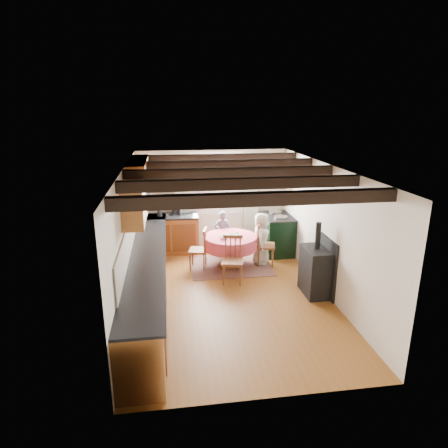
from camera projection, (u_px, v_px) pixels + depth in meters
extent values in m
cube|color=brown|center=(230.00, 295.00, 7.34)|extent=(3.60, 5.50, 0.00)
cube|color=white|center=(231.00, 167.00, 6.65)|extent=(3.60, 5.50, 0.00)
cube|color=silver|center=(213.00, 199.00, 9.60)|extent=(3.60, 0.00, 2.40)
cube|color=silver|center=(270.00, 310.00, 4.39)|extent=(3.60, 0.00, 2.40)
cube|color=silver|center=(128.00, 239.00, 6.75)|extent=(0.00, 5.50, 2.40)
cube|color=silver|center=(326.00, 230.00, 7.24)|extent=(0.00, 5.50, 2.40)
cube|color=black|center=(257.00, 199.00, 4.78)|extent=(3.60, 0.16, 0.16)
cube|color=black|center=(242.00, 184.00, 5.73)|extent=(3.60, 0.16, 0.16)
cube|color=black|center=(231.00, 173.00, 6.67)|extent=(3.60, 0.16, 0.16)
cube|color=black|center=(223.00, 164.00, 7.62)|extent=(3.60, 0.16, 0.16)
cube|color=black|center=(216.00, 158.00, 8.57)|extent=(3.60, 0.16, 0.16)
cube|color=beige|center=(130.00, 233.00, 7.03)|extent=(0.02, 4.50, 0.55)
cube|color=beige|center=(172.00, 201.00, 9.44)|extent=(1.40, 0.02, 0.55)
cube|color=#9A5628|center=(148.00, 278.00, 7.01)|extent=(0.60, 5.30, 0.88)
cube|color=#9A5628|center=(171.00, 234.00, 9.39)|extent=(1.30, 0.60, 0.88)
cube|color=black|center=(147.00, 254.00, 6.88)|extent=(0.64, 5.30, 0.04)
cube|color=black|center=(170.00, 216.00, 9.24)|extent=(1.30, 0.64, 0.04)
cube|color=#9A5628|center=(139.00, 183.00, 7.69)|extent=(0.34, 1.80, 0.90)
cube|color=#9A5628|center=(134.00, 203.00, 6.28)|extent=(0.34, 0.90, 0.70)
cube|color=white|center=(217.00, 183.00, 9.48)|extent=(1.34, 0.03, 1.54)
cube|color=white|center=(217.00, 183.00, 9.49)|extent=(1.20, 0.01, 1.40)
cube|color=silver|center=(182.00, 205.00, 9.43)|extent=(0.35, 0.10, 2.10)
cube|color=silver|center=(251.00, 203.00, 9.66)|extent=(0.35, 0.10, 2.10)
cylinder|color=black|center=(217.00, 159.00, 9.23)|extent=(2.00, 0.03, 0.03)
cube|color=gold|center=(289.00, 181.00, 9.27)|extent=(0.04, 0.50, 0.60)
cylinder|color=silver|center=(255.00, 178.00, 9.57)|extent=(0.30, 0.02, 0.30)
cube|color=#552820|center=(230.00, 265.00, 8.67)|extent=(1.76, 1.37, 0.01)
imported|color=slate|center=(222.00, 233.00, 9.19)|extent=(0.40, 0.27, 1.07)
imported|color=beige|center=(261.00, 238.00, 8.66)|extent=(0.53, 0.66, 1.17)
imported|color=silver|center=(232.00, 235.00, 8.43)|extent=(0.30, 0.30, 0.05)
imported|color=silver|center=(224.00, 238.00, 8.29)|extent=(0.20, 0.20, 0.05)
imported|color=silver|center=(237.00, 235.00, 8.38)|extent=(0.15, 0.15, 0.10)
cylinder|color=#262628|center=(160.00, 212.00, 9.14)|extent=(0.13, 0.13, 0.22)
cylinder|color=#262628|center=(176.00, 210.00, 9.36)|extent=(0.18, 0.18, 0.20)
cylinder|color=#262628|center=(180.00, 210.00, 9.26)|extent=(0.09, 0.09, 0.25)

